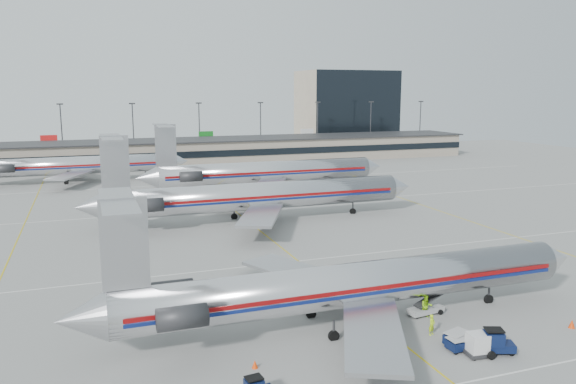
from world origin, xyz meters
name	(u,v)px	position (x,y,z in m)	size (l,w,h in m)	color
ground	(336,291)	(0.00, 0.00, 0.00)	(260.00, 260.00, 0.00)	gray
apron_markings	(298,261)	(0.00, 10.00, 0.01)	(160.00, 0.15, 0.02)	silver
terminal	(175,152)	(0.00, 97.97, 3.16)	(162.00, 17.00, 6.25)	gray
light_mast_row	(167,127)	(0.00, 112.00, 8.58)	(163.60, 0.40, 15.28)	#38383D
distant_building	(346,109)	(62.00, 128.00, 12.50)	(30.00, 20.00, 25.00)	tan
jet_foreground	(344,285)	(-2.67, -7.20, 3.33)	(43.91, 25.85, 11.49)	silver
jet_second_row	(253,196)	(0.62, 29.77, 3.74)	(49.26, 29.00, 12.89)	silver
jet_third_row	(263,172)	(9.11, 52.43, 3.75)	(47.20, 29.03, 12.91)	silver
jet_back_row	(76,165)	(-23.41, 76.17, 3.50)	(44.03, 27.08, 12.04)	silver
tug_center	(495,343)	(5.19, -15.46, 0.89)	(2.66, 1.97, 1.94)	#0A1437
cart_inner	(459,344)	(3.20, -14.05, 0.51)	(1.73, 1.23, 0.95)	#0A1437
cart_outer	(457,338)	(3.57, -13.32, 0.55)	(2.10, 1.71, 1.03)	#0A1437
uld_container	(477,345)	(3.88, -15.19, 0.84)	(1.71, 1.47, 1.67)	#2D2D30
belt_loader	(426,308)	(4.77, -7.56, 0.53)	(3.81, 1.55, 1.97)	#A0A0A0
ramp_worker_near	(432,325)	(2.88, -11.13, 0.81)	(0.59, 0.39, 1.62)	#BEEB16
ramp_worker_far	(426,306)	(4.37, -8.12, 0.98)	(0.95, 0.74, 1.96)	#81C712
cone_right	(572,324)	(14.00, -13.79, 0.34)	(0.50, 0.50, 0.68)	#F73E08
cone_left	(255,364)	(-11.34, -11.60, 0.28)	(0.42, 0.42, 0.57)	#F73E08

